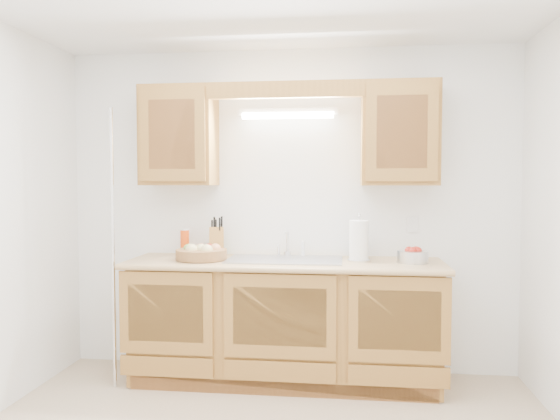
# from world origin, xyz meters

# --- Properties ---
(room) EXTENTS (3.52, 3.50, 2.50)m
(room) POSITION_xyz_m (0.00, 0.00, 1.25)
(room) COLOR #C7AC90
(room) RESTS_ON ground
(base_cabinets) EXTENTS (2.20, 0.60, 0.86)m
(base_cabinets) POSITION_xyz_m (0.00, 1.20, 0.44)
(base_cabinets) COLOR #A97531
(base_cabinets) RESTS_ON ground
(countertop) EXTENTS (2.30, 0.63, 0.04)m
(countertop) POSITION_xyz_m (0.00, 1.19, 0.88)
(countertop) COLOR tan
(countertop) RESTS_ON base_cabinets
(upper_cabinet_left) EXTENTS (0.55, 0.33, 0.75)m
(upper_cabinet_left) POSITION_xyz_m (-0.83, 1.33, 1.83)
(upper_cabinet_left) COLOR #A97531
(upper_cabinet_left) RESTS_ON room
(upper_cabinet_right) EXTENTS (0.55, 0.33, 0.75)m
(upper_cabinet_right) POSITION_xyz_m (0.83, 1.33, 1.83)
(upper_cabinet_right) COLOR #A97531
(upper_cabinet_right) RESTS_ON room
(valance) EXTENTS (2.20, 0.05, 0.12)m
(valance) POSITION_xyz_m (0.00, 1.19, 2.14)
(valance) COLOR #A97531
(valance) RESTS_ON room
(fluorescent_fixture) EXTENTS (0.76, 0.08, 0.08)m
(fluorescent_fixture) POSITION_xyz_m (0.00, 1.42, 2.00)
(fluorescent_fixture) COLOR white
(fluorescent_fixture) RESTS_ON room
(sink) EXTENTS (0.84, 0.46, 0.36)m
(sink) POSITION_xyz_m (0.00, 1.21, 0.83)
(sink) COLOR #9E9EA3
(sink) RESTS_ON countertop
(wire_shelf_pole) EXTENTS (0.03, 0.03, 2.00)m
(wire_shelf_pole) POSITION_xyz_m (-1.20, 0.94, 1.00)
(wire_shelf_pole) COLOR silver
(wire_shelf_pole) RESTS_ON ground
(outlet_plate) EXTENTS (0.08, 0.01, 0.12)m
(outlet_plate) POSITION_xyz_m (0.95, 1.49, 1.15)
(outlet_plate) COLOR white
(outlet_plate) RESTS_ON room
(fruit_basket) EXTENTS (0.41, 0.41, 0.12)m
(fruit_basket) POSITION_xyz_m (-0.61, 1.15, 0.95)
(fruit_basket) COLOR olive
(fruit_basket) RESTS_ON countertop
(knife_block) EXTENTS (0.15, 0.20, 0.32)m
(knife_block) POSITION_xyz_m (-0.54, 1.33, 1.02)
(knife_block) COLOR #A97531
(knife_block) RESTS_ON countertop
(orange_canister) EXTENTS (0.08, 0.08, 0.21)m
(orange_canister) POSITION_xyz_m (-0.81, 1.37, 1.01)
(orange_canister) COLOR #EF490D
(orange_canister) RESTS_ON countertop
(soap_bottle) EXTENTS (0.12, 0.12, 0.20)m
(soap_bottle) POSITION_xyz_m (0.54, 1.36, 1.00)
(soap_bottle) COLOR blue
(soap_bottle) RESTS_ON countertop
(sponge) EXTENTS (0.11, 0.07, 0.02)m
(sponge) POSITION_xyz_m (-0.54, 1.44, 0.91)
(sponge) COLOR #CC333F
(sponge) RESTS_ON countertop
(paper_towel) EXTENTS (0.17, 0.17, 0.35)m
(paper_towel) POSITION_xyz_m (0.54, 1.23, 1.05)
(paper_towel) COLOR silver
(paper_towel) RESTS_ON countertop
(apple_bowl) EXTENTS (0.23, 0.23, 0.12)m
(apple_bowl) POSITION_xyz_m (0.92, 1.19, 0.95)
(apple_bowl) COLOR silver
(apple_bowl) RESTS_ON countertop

